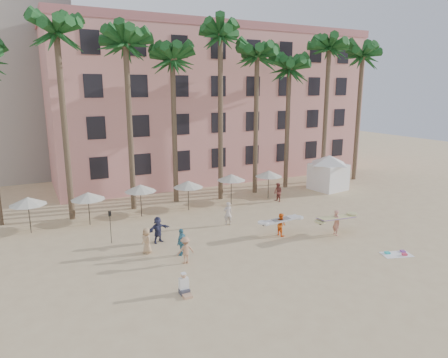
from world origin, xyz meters
TOP-DOWN VIEW (x-y plane):
  - ground at (0.00, 0.00)m, footprint 120.00×120.00m
  - pink_hotel at (7.00, 26.00)m, footprint 35.00×14.00m
  - palm_row at (0.51, 15.00)m, footprint 44.40×5.40m
  - umbrella_row at (-3.00, 12.50)m, footprint 22.50×2.70m
  - cabana at (14.21, 12.70)m, footprint 5.08×5.08m
  - beach_towel at (7.04, -1.87)m, footprint 2.03×1.52m
  - carrier_yellow at (6.00, 2.45)m, footprint 3.24×1.06m
  - carrier_white at (2.51, 4.12)m, footprint 2.85×0.93m
  - beachgoers at (-2.73, 6.36)m, footprint 14.53×9.10m
  - paddle at (-8.32, 7.94)m, footprint 0.18×0.04m
  - seated_man at (-6.44, -0.46)m, footprint 0.48×0.83m

SIDE VIEW (x-z plane):
  - ground at x=0.00m, z-range 0.00..0.00m
  - beach_towel at x=7.04m, z-range -0.04..0.10m
  - seated_man at x=-6.44m, z-range -0.17..0.91m
  - beachgoers at x=-2.73m, z-range -0.03..1.74m
  - carrier_white at x=2.51m, z-range 0.07..1.67m
  - carrier_yellow at x=6.00m, z-range 0.11..1.92m
  - paddle at x=-8.32m, z-range 0.30..2.52m
  - cabana at x=14.21m, z-range 0.32..3.82m
  - umbrella_row at x=-3.00m, z-range 0.97..3.69m
  - pink_hotel at x=7.00m, z-range 0.00..16.00m
  - palm_row at x=0.51m, z-range 4.82..21.12m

